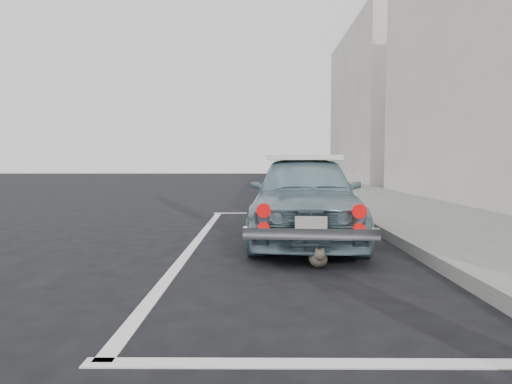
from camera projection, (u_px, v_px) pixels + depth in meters
ground at (262, 329)px, 2.87m from camera, size 80.00×80.00×0.00m
building_far at (380, 107)px, 22.50m from camera, size 3.50×10.00×8.00m
pline_rear at (353, 364)px, 2.37m from camera, size 3.00×0.12×0.01m
pline_front at (283, 213)px, 9.35m from camera, size 3.00×0.12×0.01m
pline_side at (195, 243)px, 5.87m from camera, size 0.12×7.00×0.01m
retro_coupe at (304, 196)px, 6.20m from camera, size 1.72×3.78×1.26m
cat at (318, 257)px, 4.55m from camera, size 0.20×0.45×0.24m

